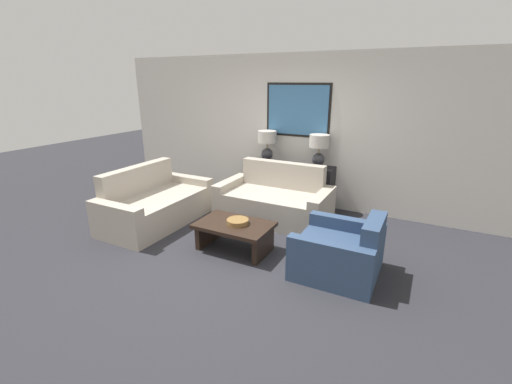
% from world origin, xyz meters
% --- Properties ---
extents(ground_plane, '(20.00, 20.00, 0.00)m').
position_xyz_m(ground_plane, '(0.00, 0.00, 0.00)').
color(ground_plane, '#28282D').
extents(back_wall, '(7.54, 0.12, 2.65)m').
position_xyz_m(back_wall, '(0.00, 2.40, 1.33)').
color(back_wall, beige).
rests_on(back_wall, ground_plane).
extents(console_table, '(1.53, 0.37, 0.78)m').
position_xyz_m(console_table, '(0.00, 2.14, 0.39)').
color(console_table, black).
rests_on(console_table, ground_plane).
extents(table_lamp_left, '(0.33, 0.33, 0.55)m').
position_xyz_m(table_lamp_left, '(-0.49, 2.14, 1.13)').
color(table_lamp_left, '#333338').
rests_on(table_lamp_left, console_table).
extents(table_lamp_right, '(0.33, 0.33, 0.55)m').
position_xyz_m(table_lamp_right, '(0.49, 2.14, 1.13)').
color(table_lamp_right, '#333338').
rests_on(table_lamp_right, console_table).
extents(couch_by_back_wall, '(1.81, 0.94, 0.89)m').
position_xyz_m(couch_by_back_wall, '(0.00, 1.43, 0.30)').
color(couch_by_back_wall, '#ADA393').
rests_on(couch_by_back_wall, ground_plane).
extents(couch_by_side, '(0.94, 1.81, 0.89)m').
position_xyz_m(couch_by_side, '(-1.64, 0.40, 0.30)').
color(couch_by_side, '#ADA393').
rests_on(couch_by_side, ground_plane).
extents(coffee_table, '(1.00, 0.64, 0.38)m').
position_xyz_m(coffee_table, '(-0.02, 0.17, 0.28)').
color(coffee_table, black).
rests_on(coffee_table, ground_plane).
extents(decorative_bowl, '(0.29, 0.29, 0.06)m').
position_xyz_m(decorative_bowl, '(0.03, 0.18, 0.41)').
color(decorative_bowl, olive).
rests_on(decorative_bowl, coffee_table).
extents(armchair_near_back_wall, '(0.94, 0.92, 0.75)m').
position_xyz_m(armchair_near_back_wall, '(1.40, 0.24, 0.26)').
color(armchair_near_back_wall, navy).
rests_on(armchair_near_back_wall, ground_plane).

